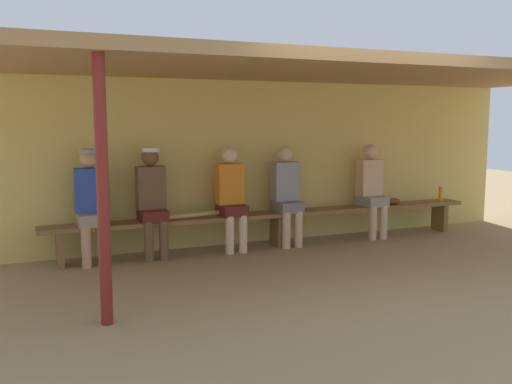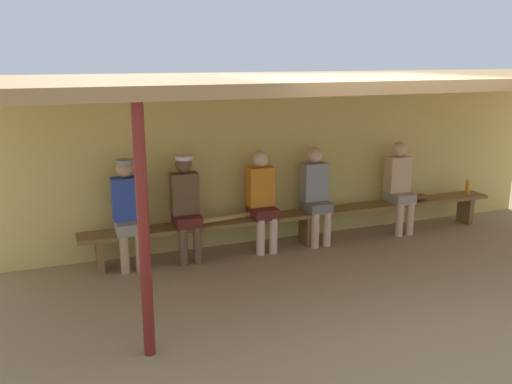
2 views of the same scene
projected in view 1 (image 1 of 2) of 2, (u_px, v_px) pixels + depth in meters
ground_plane at (337, 275)px, 6.10m from camera, size 24.00×24.00×0.00m
back_wall at (263, 162)px, 7.79m from camera, size 8.00×0.20×2.20m
dugout_roof at (309, 69)px, 6.45m from camera, size 8.00×2.80×0.12m
support_post at (103, 192)px, 4.48m from camera, size 0.10×0.10×2.20m
bench at (277, 217)px, 7.46m from camera, size 6.00×0.36×0.46m
player_in_white at (372, 187)px, 8.00m from camera, size 0.34×0.42×1.34m
player_leftmost at (152, 197)px, 6.78m from camera, size 0.34×0.42×1.34m
player_with_sunglasses at (231, 194)px, 7.17m from camera, size 0.34×0.42×1.34m
player_near_post at (91, 201)px, 6.50m from camera, size 0.34×0.42×1.34m
player_in_red at (287, 191)px, 7.48m from camera, size 0.34×0.42×1.34m
water_bottle_orange at (441, 193)px, 8.51m from camera, size 0.07×0.07×0.24m
baseball_glove_tan at (393, 201)px, 8.15m from camera, size 0.28×0.24×0.09m
baseball_bat at (191, 215)px, 6.99m from camera, size 0.85×0.18×0.07m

